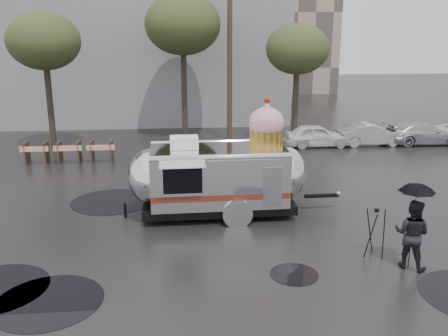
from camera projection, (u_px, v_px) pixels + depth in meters
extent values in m
plane|color=black|center=(197.00, 247.00, 13.43)|extent=(120.00, 120.00, 0.00)
cylinder|color=black|center=(294.00, 274.00, 11.89)|extent=(1.22, 1.22, 0.01)
cylinder|color=black|center=(111.00, 201.00, 17.10)|extent=(2.87, 2.87, 0.01)
cylinder|color=black|center=(49.00, 301.00, 10.66)|extent=(2.45, 2.45, 0.01)
cube|color=slate|center=(125.00, 25.00, 34.29)|extent=(22.00, 12.00, 13.00)
cylinder|color=#473323|center=(230.00, 60.00, 25.87)|extent=(0.28, 0.28, 9.00)
cylinder|color=#382D26|center=(49.00, 93.00, 24.42)|extent=(0.32, 0.32, 5.85)
ellipsoid|color=#303C1C|center=(44.00, 41.00, 23.72)|extent=(3.64, 3.64, 2.86)
cylinder|color=#382D26|center=(184.00, 79.00, 26.89)|extent=(0.32, 0.32, 6.75)
ellipsoid|color=#303C1C|center=(183.00, 24.00, 26.08)|extent=(4.20, 4.20, 3.30)
cylinder|color=#382D26|center=(296.00, 94.00, 25.74)|extent=(0.32, 0.32, 5.40)
ellipsoid|color=#303C1C|center=(297.00, 49.00, 25.09)|extent=(3.36, 3.36, 2.64)
cube|color=#473323|center=(27.00, 153.00, 22.15)|extent=(0.08, 0.80, 1.00)
cube|color=#473323|center=(47.00, 152.00, 22.24)|extent=(0.08, 0.80, 1.00)
cube|color=#E5590C|center=(34.00, 149.00, 21.77)|extent=(1.30, 0.04, 0.25)
cube|color=#473323|center=(60.00, 152.00, 22.30)|extent=(0.08, 0.80, 1.00)
cube|color=#473323|center=(79.00, 151.00, 22.39)|extent=(0.08, 0.80, 1.00)
cube|color=#E5590C|center=(67.00, 148.00, 21.91)|extent=(1.30, 0.04, 0.25)
cube|color=#473323|center=(92.00, 151.00, 22.44)|extent=(0.08, 0.80, 1.00)
cube|color=#473323|center=(112.00, 151.00, 22.53)|extent=(0.08, 0.80, 1.00)
cube|color=#E5590C|center=(100.00, 148.00, 22.06)|extent=(1.30, 0.04, 0.25)
imported|color=silver|center=(317.00, 134.00, 25.42)|extent=(4.00, 1.80, 1.40)
imported|color=#B2B2B7|center=(371.00, 133.00, 25.71)|extent=(4.00, 1.80, 1.40)
imported|color=#B2B2B7|center=(423.00, 131.00, 25.99)|extent=(4.20, 1.80, 1.44)
cube|color=silver|center=(218.00, 174.00, 15.58)|extent=(4.40, 2.35, 1.78)
ellipsoid|color=silver|center=(283.00, 172.00, 15.83)|extent=(1.52, 2.30, 1.78)
ellipsoid|color=silver|center=(151.00, 176.00, 15.34)|extent=(1.52, 2.30, 1.78)
cube|color=black|center=(218.00, 204.00, 15.86)|extent=(4.99, 2.06, 0.30)
cylinder|color=black|center=(237.00, 214.00, 14.94)|extent=(0.70, 0.23, 0.69)
cylinder|color=black|center=(229.00, 193.00, 16.90)|extent=(0.70, 0.23, 0.69)
cylinder|color=silver|center=(238.00, 214.00, 14.80)|extent=(0.95, 0.11, 0.95)
cube|color=black|center=(322.00, 196.00, 16.22)|extent=(1.19, 0.14, 0.12)
sphere|color=silver|center=(338.00, 194.00, 16.27)|extent=(0.16, 0.16, 0.16)
cylinder|color=black|center=(125.00, 210.00, 15.55)|extent=(0.10, 0.10, 0.50)
cube|color=#5E2318|center=(222.00, 198.00, 14.62)|extent=(4.36, 0.10, 0.20)
cube|color=#5E2318|center=(215.00, 177.00, 16.79)|extent=(4.36, 0.10, 0.20)
cube|color=black|center=(183.00, 181.00, 14.31)|extent=(1.19, 0.05, 0.79)
cube|color=beige|center=(183.00, 167.00, 13.95)|extent=(1.40, 0.51, 0.14)
cube|color=silver|center=(273.00, 187.00, 14.70)|extent=(0.60, 0.04, 1.29)
cube|color=white|center=(184.00, 142.00, 15.17)|extent=(0.90, 0.66, 0.38)
cylinder|color=gold|center=(266.00, 137.00, 15.44)|extent=(1.05, 1.05, 0.59)
ellipsoid|color=pink|center=(267.00, 123.00, 15.31)|extent=(1.17, 1.17, 1.03)
cone|color=pink|center=(267.00, 107.00, 15.17)|extent=(0.50, 0.50, 0.40)
sphere|color=red|center=(267.00, 100.00, 15.11)|extent=(0.20, 0.20, 0.20)
imported|color=black|center=(412.00, 234.00, 12.04)|extent=(0.98, 0.94, 1.83)
imported|color=black|center=(416.00, 197.00, 11.77)|extent=(1.08, 1.08, 0.74)
cylinder|color=black|center=(411.00, 237.00, 12.06)|extent=(0.02, 0.02, 1.65)
cylinder|color=black|center=(384.00, 235.00, 12.65)|extent=(0.12, 0.29, 1.32)
cylinder|color=black|center=(370.00, 230.00, 12.92)|extent=(0.30, 0.08, 1.32)
cylinder|color=black|center=(370.00, 236.00, 12.54)|extent=(0.21, 0.24, 1.32)
cube|color=black|center=(377.00, 210.00, 12.52)|extent=(0.14, 0.13, 0.09)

